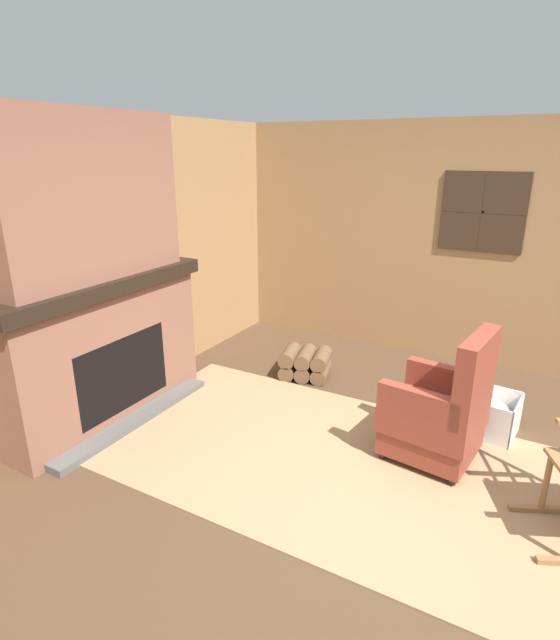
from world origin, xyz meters
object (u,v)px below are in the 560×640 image
(laundry_basket, at_px, (486,413))
(oil_lamp_vase, at_px, (9,285))
(armchair, at_px, (440,414))
(storage_case, at_px, (107,264))
(firewood_stack, at_px, (305,363))

(laundry_basket, distance_m, oil_lamp_vase, 3.58)
(armchair, bearing_deg, laundry_basket, -106.18)
(armchair, height_order, laundry_basket, armchair)
(storage_case, bearing_deg, laundry_basket, 21.60)
(firewood_stack, bearing_deg, oil_lamp_vase, -117.67)
(armchair, relative_size, storage_case, 4.84)
(oil_lamp_vase, xyz_separation_m, storage_case, (0.00, 0.82, -0.02))
(firewood_stack, bearing_deg, storage_case, -130.52)
(oil_lamp_vase, distance_m, storage_case, 0.82)
(armchair, relative_size, oil_lamp_vase, 3.61)
(oil_lamp_vase, bearing_deg, firewood_stack, 62.33)
(armchair, xyz_separation_m, laundry_basket, (0.25, 0.57, -0.20))
(laundry_basket, bearing_deg, storage_case, -158.40)
(firewood_stack, xyz_separation_m, storage_case, (-1.12, -1.31, 1.12))
(armchair, distance_m, firewood_stack, 1.64)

